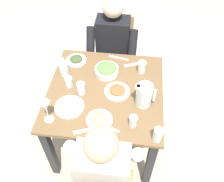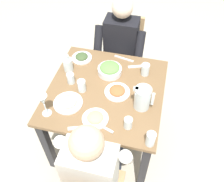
{
  "view_description": "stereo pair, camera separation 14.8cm",
  "coord_description": "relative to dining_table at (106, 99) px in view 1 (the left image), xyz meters",
  "views": [
    {
      "loc": [
        0.21,
        -1.29,
        2.17
      ],
      "look_at": [
        0.06,
        -0.02,
        0.74
      ],
      "focal_mm": 39.09,
      "sensor_mm": 36.0,
      "label": 1
    },
    {
      "loc": [
        0.36,
        -1.26,
        2.17
      ],
      "look_at": [
        0.06,
        -0.02,
        0.74
      ],
      "focal_mm": 39.09,
      "sensor_mm": 36.0,
      "label": 2
    }
  ],
  "objects": [
    {
      "name": "water_pitcher",
      "position": [
        0.31,
        -0.1,
        0.21
      ],
      "size": [
        0.16,
        0.12,
        0.19
      ],
      "color": "silver",
      "rests_on": "dining_table"
    },
    {
      "name": "ground_plane",
      "position": [
        0.0,
        0.0,
        -0.6
      ],
      "size": [
        8.0,
        8.0,
        0.0
      ],
      "primitive_type": "plane",
      "color": "#B7AD99"
    },
    {
      "name": "knife_far",
      "position": [
        0.06,
        -0.35,
        0.12
      ],
      "size": [
        0.18,
        0.08,
        0.01
      ],
      "primitive_type": "cube",
      "rotation": [
        0.0,
        0.0,
        -0.34
      ],
      "color": "silver",
      "rests_on": "dining_table"
    },
    {
      "name": "plate_fries",
      "position": [
        0.0,
        -0.3,
        0.13
      ],
      "size": [
        0.19,
        0.19,
        0.05
      ],
      "color": "white",
      "rests_on": "dining_table"
    },
    {
      "name": "water_glass_by_pitcher",
      "position": [
        0.28,
        0.25,
        0.17
      ],
      "size": [
        0.07,
        0.07,
        0.11
      ],
      "primitive_type": "cylinder",
      "color": "silver",
      "rests_on": "dining_table"
    },
    {
      "name": "salad_bowl",
      "position": [
        -0.01,
        0.19,
        0.16
      ],
      "size": [
        0.2,
        0.2,
        0.09
      ],
      "color": "white",
      "rests_on": "dining_table"
    },
    {
      "name": "fork_far",
      "position": [
        0.2,
        0.33,
        0.12
      ],
      "size": [
        0.17,
        0.08,
        0.01
      ],
      "primitive_type": "cube",
      "rotation": [
        0.0,
        0.0,
        0.36
      ],
      "color": "silver",
      "rests_on": "dining_table"
    },
    {
      "name": "oil_carafe",
      "position": [
        -0.37,
        0.14,
        0.17
      ],
      "size": [
        0.08,
        0.08,
        0.16
      ],
      "color": "silver",
      "rests_on": "dining_table"
    },
    {
      "name": "dining_table",
      "position": [
        0.0,
        0.0,
        0.0
      ],
      "size": [
        0.92,
        0.92,
        0.72
      ],
      "color": "brown",
      "rests_on": "ground_plane"
    },
    {
      "name": "plate_dolmas",
      "position": [
        -0.31,
        0.32,
        0.13
      ],
      "size": [
        0.18,
        0.18,
        0.04
      ],
      "color": "white",
      "rests_on": "dining_table"
    },
    {
      "name": "water_glass_far_left",
      "position": [
        0.24,
        -0.31,
        0.16
      ],
      "size": [
        0.06,
        0.06,
        0.09
      ],
      "primitive_type": "cylinder",
      "color": "silver",
      "rests_on": "dining_table"
    },
    {
      "name": "plate_rice_curry",
      "position": [
        0.1,
        -0.01,
        0.13
      ],
      "size": [
        0.2,
        0.2,
        0.05
      ],
      "color": "white",
      "rests_on": "dining_table"
    },
    {
      "name": "water_glass_center",
      "position": [
        -0.18,
        -0.05,
        0.17
      ],
      "size": [
        0.07,
        0.07,
        0.1
      ],
      "primitive_type": "cylinder",
      "color": "silver",
      "rests_on": "dining_table"
    },
    {
      "name": "wine_glass",
      "position": [
        -0.36,
        -0.33,
        0.26
      ],
      "size": [
        0.08,
        0.08,
        0.2
      ],
      "color": "silver",
      "rests_on": "dining_table"
    },
    {
      "name": "plate_beans",
      "position": [
        -0.24,
        -0.21,
        0.13
      ],
      "size": [
        0.22,
        0.22,
        0.04
      ],
      "color": "white",
      "rests_on": "dining_table"
    },
    {
      "name": "diner_near",
      "position": [
        0.08,
        -0.59,
        0.03
      ],
      "size": [
        0.48,
        0.53,
        1.15
      ],
      "color": "silver",
      "rests_on": "ground_plane"
    },
    {
      "name": "fork_near",
      "position": [
        -0.08,
        -0.4,
        0.12
      ],
      "size": [
        0.17,
        0.08,
        0.01
      ],
      "primitive_type": "cube",
      "rotation": [
        0.0,
        0.0,
        0.35
      ],
      "color": "silver",
      "rests_on": "dining_table"
    },
    {
      "name": "water_glass_near_left",
      "position": [
        -0.3,
        0.01,
        0.16
      ],
      "size": [
        0.06,
        0.06,
        0.09
      ],
      "primitive_type": "cylinder",
      "color": "silver",
      "rests_on": "dining_table"
    },
    {
      "name": "knife_near",
      "position": [
        0.07,
        0.4,
        0.12
      ],
      "size": [
        0.18,
        0.06,
        0.01
      ],
      "primitive_type": "cube",
      "rotation": [
        0.0,
        0.0,
        -0.21
      ],
      "color": "silver",
      "rests_on": "dining_table"
    },
    {
      "name": "diner_far",
      "position": [
        -0.02,
        0.59,
        0.03
      ],
      "size": [
        0.48,
        0.53,
        1.15
      ],
      "color": "black",
      "rests_on": "ground_plane"
    },
    {
      "name": "water_glass_near_right",
      "position": [
        0.41,
        -0.4,
        0.17
      ],
      "size": [
        0.06,
        0.06,
        0.11
      ],
      "primitive_type": "cylinder",
      "color": "silver",
      "rests_on": "dining_table"
    },
    {
      "name": "chair_far",
      "position": [
        -0.02,
        0.79,
        -0.12
      ],
      "size": [
        0.4,
        0.4,
        0.86
      ],
      "color": "tan",
      "rests_on": "ground_plane"
    }
  ]
}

